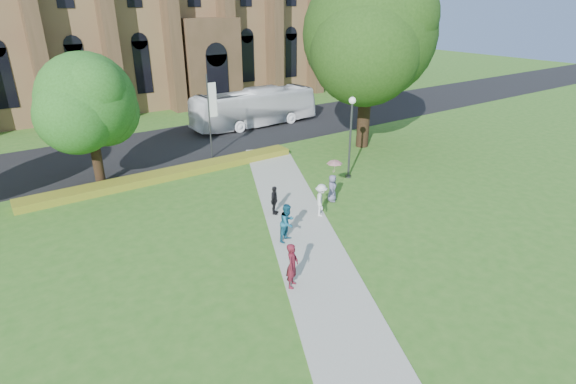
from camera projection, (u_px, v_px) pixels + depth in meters
ground at (321, 254)px, 20.40m from camera, size 160.00×160.00×0.00m
road at (162, 146)px, 35.46m from camera, size 160.00×10.00×0.02m
footpath at (308, 245)px, 21.15m from camera, size 15.58×28.54×0.04m
flower_hedge at (170, 174)px, 29.20m from camera, size 18.00×1.40×0.45m
streetlamp at (351, 128)px, 27.95m from camera, size 0.44×0.44×5.24m
large_tree at (369, 34)px, 32.24m from camera, size 9.60×9.60×13.20m
street_tree_1 at (87, 101)px, 26.11m from camera, size 5.60×5.60×8.05m
banner_pole_0 at (210, 112)px, 31.63m from camera, size 0.70×0.10×6.00m
tour_coach at (255, 108)px, 40.58m from camera, size 11.89×2.79×3.31m
pedestrian_0 at (292, 265)px, 17.71m from camera, size 0.83×0.80×1.91m
pedestrian_1 at (288, 223)px, 21.15m from camera, size 1.13×1.02×1.89m
pedestrian_2 at (321, 200)px, 23.67m from camera, size 1.22×1.31×1.78m
pedestrian_3 at (274, 200)px, 23.88m from camera, size 0.95×0.91×1.58m
pedestrian_4 at (332, 188)px, 25.43m from camera, size 0.89×0.91×1.58m
parasol at (334, 168)px, 25.15m from camera, size 1.01×1.01×0.74m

